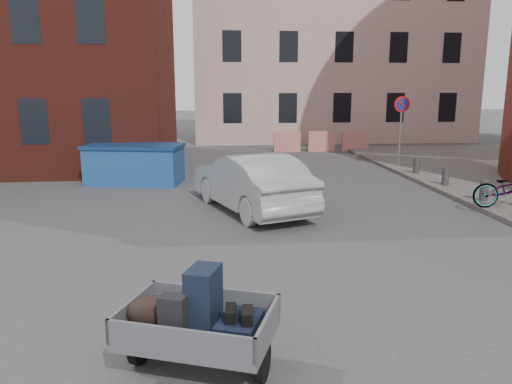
{
  "coord_description": "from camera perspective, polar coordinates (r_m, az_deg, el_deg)",
  "views": [
    {
      "loc": [
        -1.33,
        -9.02,
        3.1
      ],
      "look_at": [
        -0.42,
        0.45,
        1.1
      ],
      "focal_mm": 35.0,
      "sensor_mm": 36.0,
      "label": 1
    }
  ],
  "objects": [
    {
      "name": "ground",
      "position": [
        9.63,
        2.77,
        -6.93
      ],
      "size": [
        120.0,
        120.0,
        0.0
      ],
      "primitive_type": "plane",
      "color": "#38383A",
      "rests_on": "ground"
    },
    {
      "name": "trailer",
      "position": [
        5.65,
        -6.73,
        -14.4
      ],
      "size": [
        1.88,
        1.98,
        1.2
      ],
      "rotation": [
        0.0,
        0.0,
        -0.35
      ],
      "color": "black",
      "rests_on": "ground"
    },
    {
      "name": "bollards",
      "position": [
        14.67,
        24.6,
        0.16
      ],
      "size": [
        0.22,
        9.02,
        0.55
      ],
      "color": "#3A3A3D",
      "rests_on": "sidewalk"
    },
    {
      "name": "no_parking_sign",
      "position": [
        19.93,
        16.27,
        8.29
      ],
      "size": [
        0.6,
        0.09,
        2.65
      ],
      "color": "gray",
      "rests_on": "sidewalk"
    },
    {
      "name": "barriers",
      "position": [
        24.78,
        7.47,
        5.76
      ],
      "size": [
        4.7,
        0.18,
        1.0
      ],
      "color": "red",
      "rests_on": "ground"
    },
    {
      "name": "dumpster",
      "position": [
        16.78,
        -13.69,
        3.13
      ],
      "size": [
        3.32,
        2.15,
        1.29
      ],
      "rotation": [
        0.0,
        0.0,
        -0.2
      ],
      "color": "#204F99",
      "rests_on": "ground"
    },
    {
      "name": "building_pink",
      "position": [
        32.11,
        8.19,
        18.75
      ],
      "size": [
        16.0,
        8.0,
        14.0
      ],
      "primitive_type": "cube",
      "color": "#C09A93",
      "rests_on": "ground"
    },
    {
      "name": "bicycle",
      "position": [
        14.01,
        27.13,
        0.31
      ],
      "size": [
        1.94,
        0.94,
        0.97
      ],
      "primitive_type": "imported",
      "rotation": [
        0.0,
        0.0,
        1.41
      ],
      "color": "black",
      "rests_on": "sidewalk"
    },
    {
      "name": "silver_car",
      "position": [
        12.7,
        -0.61,
        1.16
      ],
      "size": [
        3.02,
        4.74,
        1.48
      ],
      "primitive_type": "imported",
      "rotation": [
        0.0,
        0.0,
        3.5
      ],
      "color": "#A4A6AB",
      "rests_on": "ground"
    }
  ]
}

